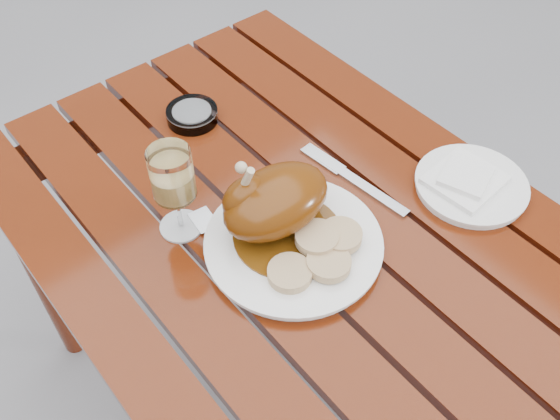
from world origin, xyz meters
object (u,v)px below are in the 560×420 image
at_px(dinner_plate, 293,244).
at_px(wine_glass, 175,192).
at_px(table, 297,340).
at_px(side_plate, 471,185).
at_px(ashtray, 192,115).

xyz_separation_m(dinner_plate, wine_glass, (-0.12, 0.16, 0.08)).
distance_m(table, wine_glass, 0.51).
bearing_deg(side_plate, dinner_plate, 163.41).
xyz_separation_m(wine_glass, ashtray, (0.18, 0.23, -0.08)).
distance_m(table, dinner_plate, 0.39).
bearing_deg(table, dinner_plate, -152.47).
relative_size(table, side_plate, 5.81).
height_order(table, ashtray, ashtray).
bearing_deg(wine_glass, table, -42.37).
height_order(wine_glass, side_plate, wine_glass).
bearing_deg(ashtray, wine_glass, -128.08).
distance_m(dinner_plate, ashtray, 0.39).
xyz_separation_m(table, ashtray, (0.02, 0.37, 0.39)).
relative_size(wine_glass, ashtray, 1.69).
relative_size(wine_glass, side_plate, 0.86).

